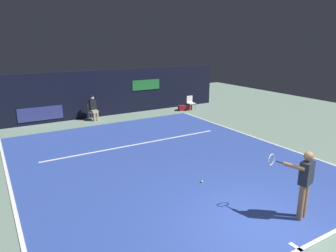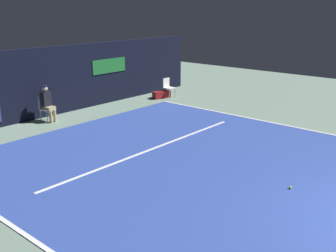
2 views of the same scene
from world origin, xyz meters
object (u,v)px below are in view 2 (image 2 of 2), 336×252
Objects in this scene: line_judge_on_chair at (47,103)px; tennis_ball at (290,187)px; equipment_bag at (161,95)px; courtside_chair_near at (168,86)px.

line_judge_on_chair is 9.20m from tennis_ball.
equipment_bag is at bearing 58.90° from tennis_ball.
line_judge_on_chair is at bearing 173.65° from courtside_chair_near.
equipment_bag is at bearing 159.84° from courtside_chair_near.
tennis_ball is (-5.54, -8.51, -0.46)m from courtside_chair_near.
tennis_ball is (0.40, -9.17, -0.64)m from line_judge_on_chair.
courtside_chair_near reaches higher than equipment_bag.
equipment_bag is at bearing -5.49° from line_judge_on_chair.
courtside_chair_near is 12.94× the size of tennis_ball.
courtside_chair_near is 10.17m from tennis_ball.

